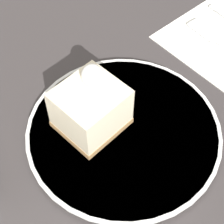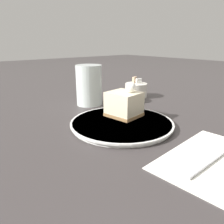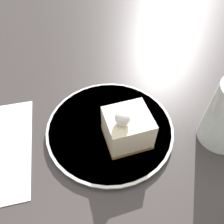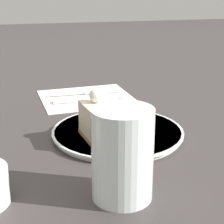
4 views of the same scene
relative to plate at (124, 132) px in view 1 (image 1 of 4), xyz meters
name	(u,v)px [view 1 (image 1 of 4)]	position (x,y,z in m)	size (l,w,h in m)	color
ground_plane	(121,170)	(-0.03, -0.04, -0.01)	(4.00, 4.00, 0.00)	#383333
plate	(124,132)	(0.00, 0.00, 0.00)	(0.25, 0.25, 0.01)	silver
cake_slice	(91,108)	(-0.03, 0.03, 0.04)	(0.09, 0.08, 0.09)	#9E7547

